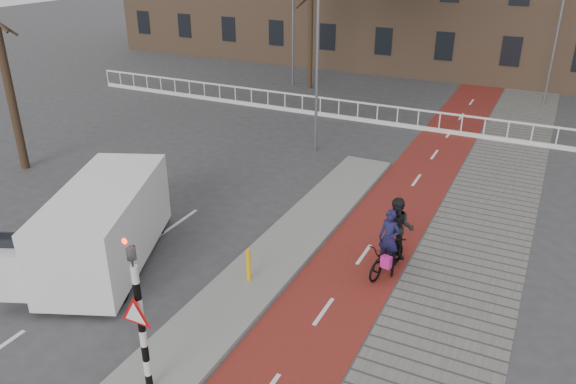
% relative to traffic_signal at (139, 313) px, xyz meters
% --- Properties ---
extents(ground, '(120.00, 120.00, 0.00)m').
position_rel_traffic_signal_xyz_m(ground, '(0.60, 2.02, -1.99)').
color(ground, '#38383A').
rests_on(ground, ground).
extents(bike_lane, '(2.50, 60.00, 0.01)m').
position_rel_traffic_signal_xyz_m(bike_lane, '(2.10, 12.02, -1.98)').
color(bike_lane, maroon).
rests_on(bike_lane, ground).
extents(sidewalk, '(3.00, 60.00, 0.01)m').
position_rel_traffic_signal_xyz_m(sidewalk, '(4.90, 12.02, -1.98)').
color(sidewalk, slate).
rests_on(sidewalk, ground).
extents(curb_island, '(1.80, 16.00, 0.12)m').
position_rel_traffic_signal_xyz_m(curb_island, '(-0.10, 6.02, -1.93)').
color(curb_island, gray).
rests_on(curb_island, ground).
extents(traffic_signal, '(0.80, 0.80, 3.68)m').
position_rel_traffic_signal_xyz_m(traffic_signal, '(0.00, 0.00, 0.00)').
color(traffic_signal, black).
rests_on(traffic_signal, curb_island).
extents(bollard, '(0.12, 0.12, 0.91)m').
position_rel_traffic_signal_xyz_m(bollard, '(-0.15, 4.29, -1.41)').
color(bollard, '#FDB70E').
rests_on(bollard, curb_island).
extents(cyclist_near, '(0.98, 1.87, 1.87)m').
position_rel_traffic_signal_xyz_m(cyclist_near, '(2.95, 6.40, -1.35)').
color(cyclist_near, black).
rests_on(cyclist_near, bike_lane).
extents(cyclist_far, '(0.97, 1.96, 2.02)m').
position_rel_traffic_signal_xyz_m(cyclist_far, '(3.05, 6.87, -1.14)').
color(cyclist_far, black).
rests_on(cyclist_far, bike_lane).
extents(van, '(3.97, 5.67, 2.27)m').
position_rel_traffic_signal_xyz_m(van, '(-4.18, 3.50, -0.80)').
color(van, white).
rests_on(van, ground).
extents(railing, '(28.00, 0.10, 0.99)m').
position_rel_traffic_signal_xyz_m(railing, '(-4.40, 19.02, -1.68)').
color(railing, silver).
rests_on(railing, ground).
extents(tree_left, '(0.32, 0.32, 7.48)m').
position_rel_traffic_signal_xyz_m(tree_left, '(-12.13, 7.44, 1.75)').
color(tree_left, black).
rests_on(tree_left, ground).
extents(tree_mid, '(0.29, 0.29, 6.65)m').
position_rel_traffic_signal_xyz_m(tree_mid, '(-7.24, 24.05, 1.33)').
color(tree_mid, black).
rests_on(tree_mid, ground).
extents(streetlight_near, '(0.12, 0.12, 7.72)m').
position_rel_traffic_signal_xyz_m(streetlight_near, '(-2.58, 14.24, 1.87)').
color(streetlight_near, slate).
rests_on(streetlight_near, ground).
extents(streetlight_left, '(0.12, 0.12, 7.34)m').
position_rel_traffic_signal_xyz_m(streetlight_left, '(-8.40, 24.13, 1.68)').
color(streetlight_left, slate).
rests_on(streetlight_left, ground).
extents(streetlight_right, '(0.12, 0.12, 8.22)m').
position_rel_traffic_signal_xyz_m(streetlight_right, '(5.69, 26.21, 2.12)').
color(streetlight_right, slate).
rests_on(streetlight_right, ground).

